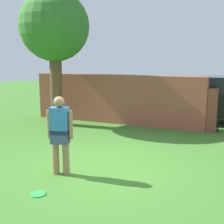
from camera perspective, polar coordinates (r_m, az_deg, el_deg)
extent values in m
plane|color=#3D7528|center=(6.60, -2.42, -10.63)|extent=(40.00, 40.00, 0.00)
cube|color=brown|center=(10.90, 0.71, 2.55)|extent=(6.51, 0.50, 1.78)
cylinder|color=brown|center=(10.77, -10.73, 5.01)|extent=(0.43, 0.43, 2.80)
sphere|color=#337028|center=(10.79, -11.11, 16.03)|extent=(2.43, 2.43, 2.43)
cylinder|color=#9E704C|center=(6.15, -8.92, -8.13)|extent=(0.14, 0.14, 0.85)
cylinder|color=#9E704C|center=(6.22, -10.87, -7.98)|extent=(0.14, 0.14, 0.85)
cube|color=#3F4C72|center=(6.08, -10.01, -4.70)|extent=(0.40, 0.30, 0.28)
cube|color=#3372BF|center=(6.00, -10.11, -1.70)|extent=(0.40, 0.30, 0.55)
sphere|color=#9E704C|center=(5.94, -10.22, 1.94)|extent=(0.22, 0.22, 0.22)
cylinder|color=#9E704C|center=(5.95, -8.03, -2.49)|extent=(0.09, 0.09, 0.58)
cylinder|color=#9E704C|center=(6.10, -12.09, -2.31)|extent=(0.09, 0.09, 0.58)
cube|color=brown|center=(10.11, 18.46, 0.32)|extent=(0.44, 0.44, 1.40)
cylinder|color=black|center=(10.10, 19.97, -0.07)|extent=(0.04, 0.04, 1.30)
cylinder|color=black|center=(10.82, 14.95, -0.93)|extent=(0.66, 0.30, 0.64)
cylinder|color=black|center=(12.49, 15.17, 0.53)|extent=(0.66, 0.30, 0.64)
cylinder|color=green|center=(5.53, -14.09, -15.13)|extent=(0.27, 0.27, 0.02)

